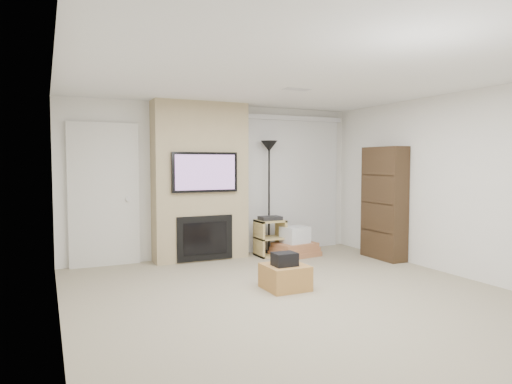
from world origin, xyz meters
name	(u,v)px	position (x,y,z in m)	size (l,w,h in m)	color
floor	(300,299)	(0.00, 0.00, 0.00)	(5.00, 5.50, 0.00)	tan
ceiling	(302,76)	(0.00, 0.00, 2.50)	(5.00, 5.50, 0.00)	white
wall_back	(217,181)	(0.00, 2.75, 1.25)	(5.00, 2.50, 0.00)	white
wall_left	(57,196)	(-2.50, 0.00, 1.25)	(5.50, 2.50, 0.00)	white
wall_right	(462,185)	(2.50, 0.00, 1.25)	(5.50, 2.50, 0.00)	white
hvac_vent	(297,89)	(0.40, 0.80, 2.50)	(0.35, 0.18, 0.01)	silver
ottoman	(285,277)	(0.04, 0.45, 0.15)	(0.50, 0.50, 0.30)	#AD793D
black_bag	(285,259)	(0.01, 0.41, 0.38)	(0.28, 0.22, 0.16)	black
fireplace_wall	(201,182)	(-0.35, 2.54, 1.24)	(1.50, 0.47, 2.50)	tan
entry_door	(104,196)	(-1.80, 2.71, 1.05)	(1.02, 0.11, 2.14)	silver
vertical_blinds	(292,178)	(1.40, 2.70, 1.27)	(1.98, 0.10, 2.37)	silver
floor_lamp	(269,165)	(0.85, 2.50, 1.51)	(0.28, 0.28, 1.92)	black
av_stand	(270,235)	(0.78, 2.31, 0.35)	(0.45, 0.38, 0.66)	tan
box_stack	(295,245)	(1.15, 2.13, 0.19)	(0.80, 0.65, 0.49)	#AC6E48
bookshelf	(384,203)	(2.34, 1.35, 0.90)	(0.30, 0.80, 1.80)	#302113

